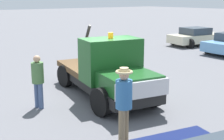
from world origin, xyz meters
TOP-DOWN VIEW (x-y plane):
  - ground_plane at (0.00, 0.00)m, footprint 160.00×160.00m
  - tow_truck at (0.32, -0.07)m, footprint 5.69×2.89m
  - person_near_truck at (3.39, -1.85)m, footprint 0.42×0.42m
  - person_at_hood at (-0.19, -2.48)m, footprint 0.39×0.39m
  - parked_car_cream at (-5.69, 12.76)m, footprint 2.81×4.66m

SIDE VIEW (x-z plane):
  - ground_plane at x=0.00m, z-range 0.00..0.00m
  - parked_car_cream at x=-5.69m, z-range -0.02..1.32m
  - tow_truck at x=0.32m, z-range -0.33..2.18m
  - person_at_hood at x=-0.19m, z-range 0.14..1.89m
  - person_near_truck at x=3.39m, z-range 0.17..2.08m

